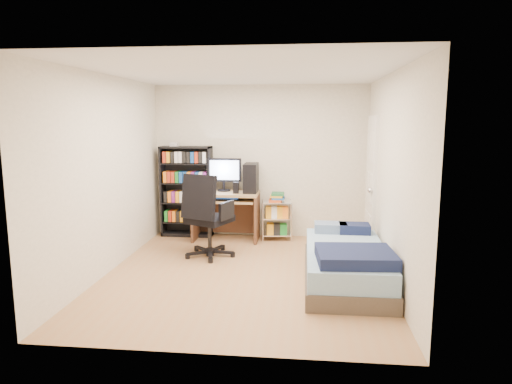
# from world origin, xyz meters

# --- Properties ---
(room) EXTENTS (3.58, 4.08, 2.58)m
(room) POSITION_xyz_m (0.00, 0.00, 1.25)
(room) COLOR #A67C53
(room) RESTS_ON ground
(media_shelf) EXTENTS (0.85, 0.28, 1.57)m
(media_shelf) POSITION_xyz_m (-1.22, 1.84, 0.77)
(media_shelf) COLOR black
(media_shelf) RESTS_ON room
(computer_desk) EXTENTS (1.05, 0.61, 1.32)m
(computer_desk) POSITION_xyz_m (-0.41, 1.70, 0.71)
(computer_desk) COLOR tan
(computer_desk) RESTS_ON room
(office_chair) EXTENTS (0.94, 0.94, 1.21)m
(office_chair) POSITION_xyz_m (-0.62, 0.69, 0.38)
(office_chair) COLOR black
(office_chair) RESTS_ON room
(wire_cart) EXTENTS (0.51, 0.39, 0.78)m
(wire_cart) POSITION_xyz_m (0.30, 1.76, 0.51)
(wire_cart) COLOR white
(wire_cart) RESTS_ON room
(bed) EXTENTS (0.97, 1.93, 0.55)m
(bed) POSITION_xyz_m (1.25, -0.15, 0.24)
(bed) COLOR brown
(bed) RESTS_ON room
(door) EXTENTS (0.12, 0.80, 2.00)m
(door) POSITION_xyz_m (1.72, 1.35, 1.00)
(door) COLOR silver
(door) RESTS_ON room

